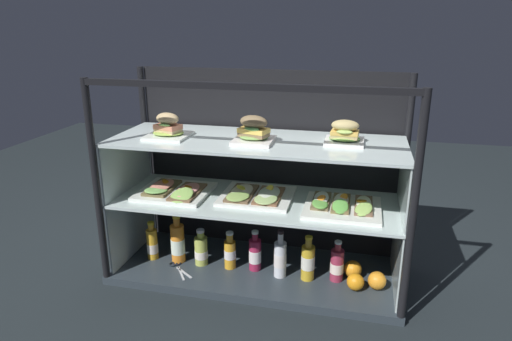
# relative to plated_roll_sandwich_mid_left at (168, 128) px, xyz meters

# --- Properties ---
(ground_plane) EXTENTS (6.00, 6.00, 0.02)m
(ground_plane) POSITION_rel_plated_roll_sandwich_mid_left_xyz_m (0.41, 0.04, -0.75)
(ground_plane) COLOR black
(ground_plane) RESTS_ON ground
(case_base_deck) EXTENTS (1.40, 0.54, 0.04)m
(case_base_deck) POSITION_rel_plated_roll_sandwich_mid_left_xyz_m (0.41, 0.04, -0.72)
(case_base_deck) COLOR #2C353C
(case_base_deck) RESTS_ON ground
(case_frame) EXTENTS (1.40, 0.54, 0.99)m
(case_frame) POSITION_rel_plated_roll_sandwich_mid_left_xyz_m (0.41, 0.20, -0.20)
(case_frame) COLOR black
(case_frame) RESTS_ON ground
(riser_lower_tier) EXTENTS (1.33, 0.47, 0.35)m
(riser_lower_tier) POSITION_rel_plated_roll_sandwich_mid_left_xyz_m (0.41, 0.04, -0.52)
(riser_lower_tier) COLOR silver
(riser_lower_tier) RESTS_ON case_base_deck
(shelf_lower_glass) EXTENTS (1.35, 0.49, 0.01)m
(shelf_lower_glass) POSITION_rel_plated_roll_sandwich_mid_left_xyz_m (0.41, 0.04, -0.34)
(shelf_lower_glass) COLOR silver
(shelf_lower_glass) RESTS_ON riser_lower_tier
(riser_upper_tier) EXTENTS (1.33, 0.47, 0.28)m
(riser_upper_tier) POSITION_rel_plated_roll_sandwich_mid_left_xyz_m (0.41, 0.04, -0.19)
(riser_upper_tier) COLOR silver
(riser_upper_tier) RESTS_ON shelf_lower_glass
(shelf_upper_glass) EXTENTS (1.35, 0.49, 0.01)m
(shelf_upper_glass) POSITION_rel_plated_roll_sandwich_mid_left_xyz_m (0.41, 0.04, -0.05)
(shelf_upper_glass) COLOR silver
(shelf_upper_glass) RESTS_ON riser_upper_tier
(plated_roll_sandwich_mid_left) EXTENTS (0.19, 0.19, 0.12)m
(plated_roll_sandwich_mid_left) POSITION_rel_plated_roll_sandwich_mid_left_xyz_m (0.00, 0.00, 0.00)
(plated_roll_sandwich_mid_left) COLOR white
(plated_roll_sandwich_mid_left) RESTS_ON shelf_upper_glass
(plated_roll_sandwich_mid_right) EXTENTS (0.18, 0.18, 0.12)m
(plated_roll_sandwich_mid_right) POSITION_rel_plated_roll_sandwich_mid_left_xyz_m (0.41, -0.01, 0.01)
(plated_roll_sandwich_mid_right) COLOR white
(plated_roll_sandwich_mid_right) RESTS_ON shelf_upper_glass
(plated_roll_sandwich_right_of_center) EXTENTS (0.17, 0.17, 0.11)m
(plated_roll_sandwich_right_of_center) POSITION_rel_plated_roll_sandwich_mid_left_xyz_m (0.81, 0.08, -0.00)
(plated_roll_sandwich_right_of_center) COLOR white
(plated_roll_sandwich_right_of_center) RESTS_ON shelf_upper_glass
(open_sandwich_tray_mid_left) EXTENTS (0.34, 0.32, 0.06)m
(open_sandwich_tray_mid_left) POSITION_rel_plated_roll_sandwich_mid_left_xyz_m (0.01, 0.01, -0.32)
(open_sandwich_tray_mid_left) COLOR white
(open_sandwich_tray_mid_left) RESTS_ON shelf_lower_glass
(open_sandwich_tray_near_right_corner) EXTENTS (0.34, 0.32, 0.06)m
(open_sandwich_tray_near_right_corner) POSITION_rel_plated_roll_sandwich_mid_left_xyz_m (0.41, 0.05, -0.32)
(open_sandwich_tray_near_right_corner) COLOR white
(open_sandwich_tray_near_right_corner) RESTS_ON shelf_lower_glass
(open_sandwich_tray_near_left_corner) EXTENTS (0.34, 0.31, 0.06)m
(open_sandwich_tray_near_left_corner) POSITION_rel_plated_roll_sandwich_mid_left_xyz_m (0.82, 0.01, -0.32)
(open_sandwich_tray_near_left_corner) COLOR white
(open_sandwich_tray_near_left_corner) RESTS_ON shelf_lower_glass
(juice_bottle_back_right) EXTENTS (0.06, 0.06, 0.20)m
(juice_bottle_back_right) POSITION_rel_plated_roll_sandwich_mid_left_xyz_m (-0.13, 0.00, -0.62)
(juice_bottle_back_right) COLOR gold
(juice_bottle_back_right) RESTS_ON case_base_deck
(juice_bottle_tucked_behind) EXTENTS (0.07, 0.07, 0.25)m
(juice_bottle_tucked_behind) POSITION_rel_plated_roll_sandwich_mid_left_xyz_m (0.01, 0.01, -0.60)
(juice_bottle_tucked_behind) COLOR orange
(juice_bottle_tucked_behind) RESTS_ON case_base_deck
(juice_bottle_front_middle) EXTENTS (0.07, 0.07, 0.19)m
(juice_bottle_front_middle) POSITION_rel_plated_roll_sandwich_mid_left_xyz_m (0.14, 0.01, -0.62)
(juice_bottle_front_middle) COLOR #BCC756
(juice_bottle_front_middle) RESTS_ON case_base_deck
(juice_bottle_front_fourth) EXTENTS (0.06, 0.06, 0.19)m
(juice_bottle_front_fourth) POSITION_rel_plated_roll_sandwich_mid_left_xyz_m (0.29, 0.00, -0.62)
(juice_bottle_front_fourth) COLOR gold
(juice_bottle_front_fourth) RESTS_ON case_base_deck
(juice_bottle_front_right_end) EXTENTS (0.06, 0.06, 0.21)m
(juice_bottle_front_right_end) POSITION_rel_plated_roll_sandwich_mid_left_xyz_m (0.41, 0.02, -0.62)
(juice_bottle_front_right_end) COLOR #9D2143
(juice_bottle_front_right_end) RESTS_ON case_base_deck
(juice_bottle_back_center) EXTENTS (0.06, 0.06, 0.24)m
(juice_bottle_back_center) POSITION_rel_plated_roll_sandwich_mid_left_xyz_m (0.55, -0.02, -0.60)
(juice_bottle_back_center) COLOR white
(juice_bottle_back_center) RESTS_ON case_base_deck
(juice_bottle_near_post) EXTENTS (0.06, 0.06, 0.22)m
(juice_bottle_near_post) POSITION_rel_plated_roll_sandwich_mid_left_xyz_m (0.68, -0.01, -0.61)
(juice_bottle_near_post) COLOR gold
(juice_bottle_near_post) RESTS_ON case_base_deck
(juice_bottle_front_second) EXTENTS (0.06, 0.06, 0.20)m
(juice_bottle_front_second) POSITION_rel_plated_roll_sandwich_mid_left_xyz_m (0.81, 0.01, -0.62)
(juice_bottle_front_second) COLOR #9D2D47
(juice_bottle_front_second) RESTS_ON case_base_deck
(orange_fruit_beside_bottles) EXTENTS (0.08, 0.08, 0.08)m
(orange_fruit_beside_bottles) POSITION_rel_plated_roll_sandwich_mid_left_xyz_m (1.00, -0.02, -0.66)
(orange_fruit_beside_bottles) COLOR orange
(orange_fruit_beside_bottles) RESTS_ON case_base_deck
(orange_fruit_near_left_post) EXTENTS (0.08, 0.08, 0.08)m
(orange_fruit_near_left_post) POSITION_rel_plated_roll_sandwich_mid_left_xyz_m (0.90, -0.05, -0.66)
(orange_fruit_near_left_post) COLOR orange
(orange_fruit_near_left_post) RESTS_ON case_base_deck
(orange_fruit_rolled_forward) EXTENTS (0.08, 0.08, 0.08)m
(orange_fruit_rolled_forward) POSITION_rel_plated_roll_sandwich_mid_left_xyz_m (0.89, 0.05, -0.66)
(orange_fruit_rolled_forward) COLOR orange
(orange_fruit_rolled_forward) RESTS_ON case_base_deck
(kitchen_scissors) EXTENTS (0.17, 0.17, 0.01)m
(kitchen_scissors) POSITION_rel_plated_roll_sandwich_mid_left_xyz_m (0.03, -0.05, -0.69)
(kitchen_scissors) COLOR silver
(kitchen_scissors) RESTS_ON case_base_deck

